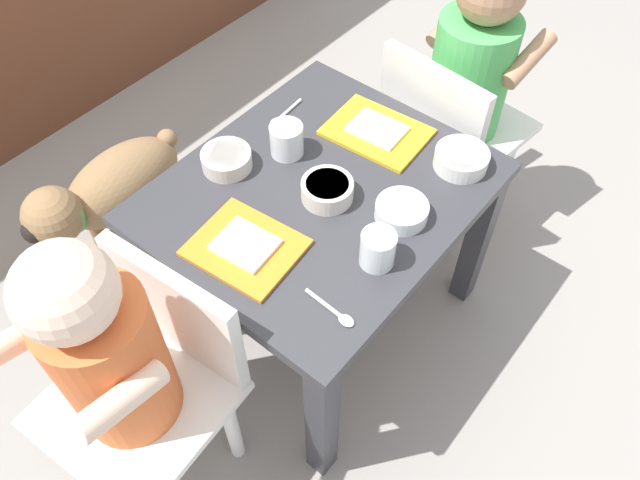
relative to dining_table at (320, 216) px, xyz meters
The scene contains 15 objects.
ground_plane 0.35m from the dining_table, ahead, with size 7.00×7.00×0.00m, color gray.
dining_table is the anchor object (origin of this frame).
seated_child_left 0.46m from the dining_table, behind, with size 0.30×0.30×0.70m.
seated_child_right 0.47m from the dining_table, ahead, with size 0.31×0.31×0.70m.
dog 0.57m from the dining_table, 105.28° to the left, with size 0.44×0.17×0.29m.
food_tray_left 0.20m from the dining_table, behind, with size 0.17×0.19×0.02m.
food_tray_right 0.20m from the dining_table, ahead, with size 0.16×0.20×0.02m.
water_cup_left 0.16m from the dining_table, 72.45° to the left, with size 0.06×0.06×0.06m.
water_cup_right 0.22m from the dining_table, 110.79° to the right, with size 0.06×0.06×0.06m.
cereal_bowl_left_side 0.10m from the dining_table, 108.31° to the right, with size 0.09×0.09×0.04m.
veggie_bowl_far 0.29m from the dining_table, 37.74° to the right, with size 0.10×0.10×0.03m.
veggie_bowl_near 0.21m from the dining_table, 110.87° to the left, with size 0.09×0.09×0.03m.
cereal_bowl_right_side 0.18m from the dining_table, 75.87° to the right, with size 0.09×0.09×0.03m.
spoon_by_left_tray 0.23m from the dining_table, 59.77° to the left, with size 0.10×0.02×0.01m.
spoon_by_right_tray 0.28m from the dining_table, 135.74° to the right, with size 0.02×0.10×0.01m.
Camera 1 is at (-0.61, -0.50, 1.27)m, focal length 35.10 mm.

